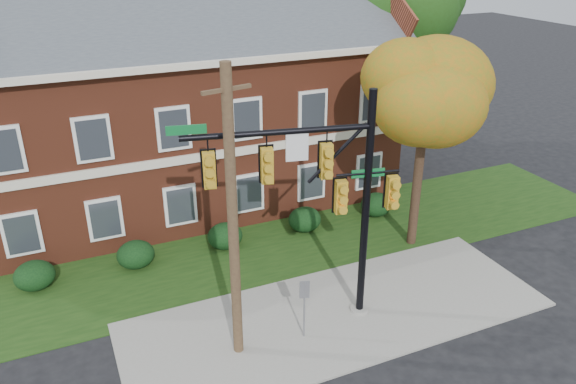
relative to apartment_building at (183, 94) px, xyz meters
name	(u,v)px	position (x,y,z in m)	size (l,w,h in m)	color
ground	(353,333)	(2.00, -11.95, -4.99)	(120.00, 120.00, 0.00)	black
sidewalk	(338,315)	(2.00, -10.95, -4.95)	(14.00, 5.00, 0.08)	gray
grass_strip	(278,245)	(2.00, -5.95, -4.97)	(30.00, 6.00, 0.04)	#193811
apartment_building	(183,94)	(0.00, 0.00, 0.00)	(18.80, 8.80, 9.74)	brown
hedge_far_left	(35,276)	(-7.00, -5.25, -4.46)	(1.40, 1.26, 1.05)	black
hedge_left	(136,255)	(-3.50, -5.25, -4.46)	(1.40, 1.26, 1.05)	black
hedge_center	(225,236)	(0.00, -5.25, -4.46)	(1.40, 1.26, 1.05)	black
hedge_right	(305,219)	(3.50, -5.25, -4.46)	(1.40, 1.26, 1.05)	black
hedge_far_right	(376,205)	(7.00, -5.25, -4.46)	(1.40, 1.26, 1.05)	black
tree_near_right	(435,81)	(7.22, -8.09, 1.68)	(4.50, 4.25, 8.58)	black
tree_right_rear	(394,6)	(11.31, 0.86, 3.13)	(6.30, 5.95, 10.62)	black
traffic_signal	(323,187)	(1.42, -10.79, -0.31)	(6.64, 1.59, 7.54)	gray
utility_pole	(233,222)	(-1.56, -11.29, -0.58)	(1.34, 0.36, 8.69)	#452F20
sign_post	(304,300)	(0.50, -11.52, -3.57)	(0.30, 0.13, 2.09)	slate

